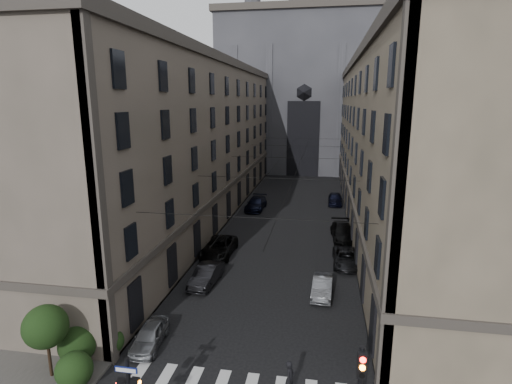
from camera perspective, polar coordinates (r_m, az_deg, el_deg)
The scene contains 16 objects.
sidewalk_left at distance 51.50m, azimuth -6.97°, elevation -2.90°, with size 7.00×80.00×0.15m, color #383533.
sidewalk_right at distance 49.87m, azimuth 16.89°, elevation -3.90°, with size 7.00×80.00×0.15m, color #383533.
building_left at distance 50.74m, azimuth -10.47°, elevation 7.41°, with size 13.60×60.60×18.85m.
building_right at distance 48.61m, azimuth 21.06°, elevation 6.54°, with size 13.60×60.60×18.85m.
gothic_tower at distance 86.57m, azimuth 7.33°, elevation 15.29°, with size 35.00×23.00×58.00m.
shrub_cluster at distance 24.06m, azimuth -25.24°, elevation -18.89°, with size 3.90×4.40×3.90m.
tram_wires at distance 47.72m, azimuth 4.88°, elevation 4.71°, with size 14.00×60.00×0.43m.
car_left_near at distance 25.46m, azimuth -14.95°, elevation -19.21°, with size 1.51×3.75×1.28m, color slate.
car_left_midnear at distance 31.97m, azimuth -7.12°, elevation -11.71°, with size 1.56×4.48×1.48m, color black.
car_left_midfar at distance 37.38m, azimuth -5.33°, elevation -7.86°, with size 2.62×5.68×1.58m, color black.
car_left_far at distance 52.57m, azimuth -0.00°, elevation -1.66°, with size 2.22×5.47×1.59m, color black.
car_right_near at distance 30.53m, azimuth 9.46°, elevation -13.17°, with size 1.42×4.07×1.34m, color gray.
car_right_midnear at distance 35.97m, azimuth 12.76°, elevation -9.18°, with size 2.24×4.86×1.35m, color black.
car_right_midfar at distance 42.20m, azimuth 12.33°, elevation -5.63°, with size 2.28×5.60×1.62m, color black.
car_right_far at distance 56.17m, azimuth 11.24°, elevation -0.96°, with size 1.89×4.70×1.60m, color black.
pedestrian at distance 21.36m, azimuth 4.87°, elevation -24.96°, with size 0.66×0.43×1.80m, color black.
Camera 1 is at (3.93, -11.44, 13.98)m, focal length 28.00 mm.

